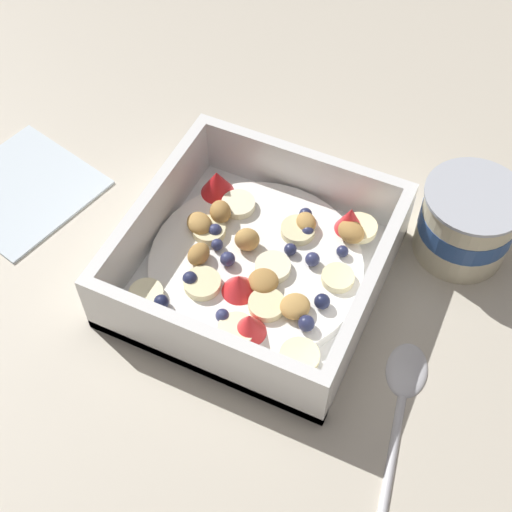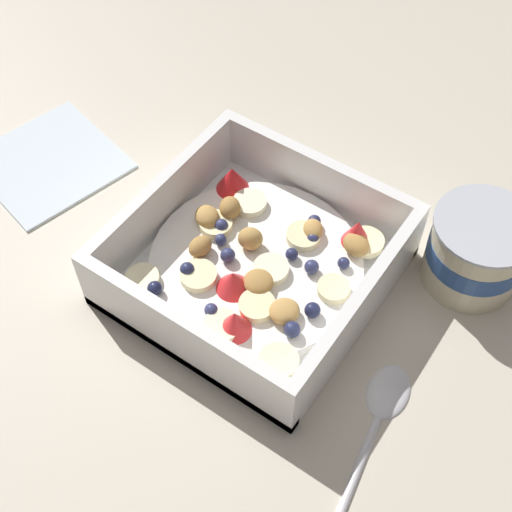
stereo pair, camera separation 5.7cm
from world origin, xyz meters
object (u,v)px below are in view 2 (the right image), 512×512
object	(u,v)px
spoon	(377,420)
yogurt_cup	(477,250)
folded_napkin	(49,161)
fruit_bowl	(257,263)

from	to	relation	value
spoon	yogurt_cup	xyz separation A→B (m)	(-0.00, 0.16, 0.03)
spoon	folded_napkin	xyz separation A→B (m)	(-0.38, 0.05, -0.00)
yogurt_cup	folded_napkin	distance (m)	0.40
fruit_bowl	spoon	distance (m)	0.16
fruit_bowl	yogurt_cup	world-z (taller)	yogurt_cup
fruit_bowl	folded_napkin	world-z (taller)	fruit_bowl
spoon	folded_napkin	distance (m)	0.39
fruit_bowl	yogurt_cup	size ratio (longest dim) A/B	2.42
yogurt_cup	fruit_bowl	bearing A→B (deg)	-144.88
yogurt_cup	folded_napkin	size ratio (longest dim) A/B	0.69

